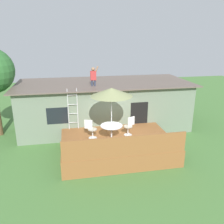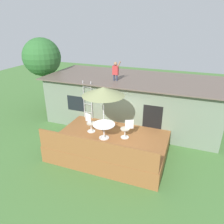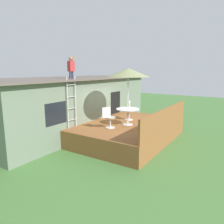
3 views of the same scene
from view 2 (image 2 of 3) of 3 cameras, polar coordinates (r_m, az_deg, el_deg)
ground_plane at (r=10.75m, az=-0.15°, el=-10.32°), size 40.00×40.00×0.00m
house at (r=13.16m, az=5.45°, el=3.19°), size 10.50×4.50×2.85m
deck at (r=10.53m, az=-0.15°, el=-8.51°), size 5.30×3.98×0.80m
deck_railing at (r=8.58m, az=-4.86°, el=-10.11°), size 5.20×0.08×0.90m
patio_table at (r=9.93m, az=-2.20°, el=-4.11°), size 1.04×1.04×0.74m
patio_umbrella at (r=9.24m, az=-2.37°, el=5.61°), size 1.90×1.90×2.54m
step_ladder at (r=11.86m, az=-6.60°, el=3.23°), size 0.52×0.04×2.20m
person_figure at (r=11.94m, az=1.00°, el=11.31°), size 0.47×0.20×1.11m
patio_chair_left at (r=10.66m, az=-5.96°, el=-2.94°), size 0.59×0.44×0.92m
patio_chair_right at (r=10.06m, az=3.95°, el=-4.58°), size 0.59×0.44×0.92m
backyard_tree at (r=15.21m, az=-18.44°, el=13.77°), size 2.50×2.50×5.00m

